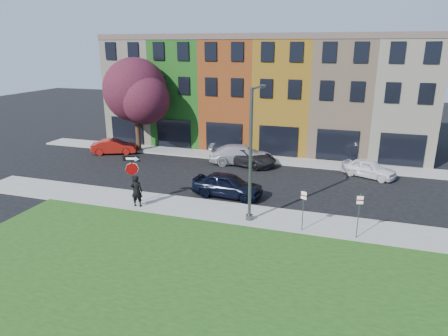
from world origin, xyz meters
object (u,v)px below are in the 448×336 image
(stop_sign, at_px, (132,170))
(sedan_near, at_px, (227,185))
(man, at_px, (137,191))
(street_lamp, at_px, (252,155))

(stop_sign, relative_size, sedan_near, 0.64)
(stop_sign, height_order, sedan_near, stop_sign)
(man, height_order, sedan_near, man)
(sedan_near, relative_size, street_lamp, 0.65)
(man, distance_m, sedan_near, 5.85)
(stop_sign, height_order, man, stop_sign)
(street_lamp, bearing_deg, stop_sign, -177.11)
(street_lamp, bearing_deg, man, -174.29)
(man, height_order, street_lamp, street_lamp)
(stop_sign, distance_m, street_lamp, 7.58)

